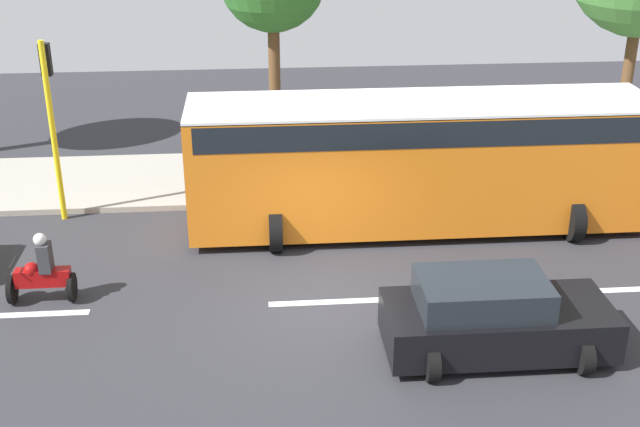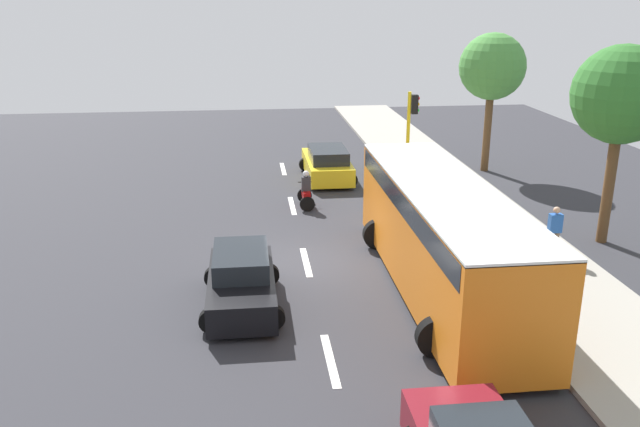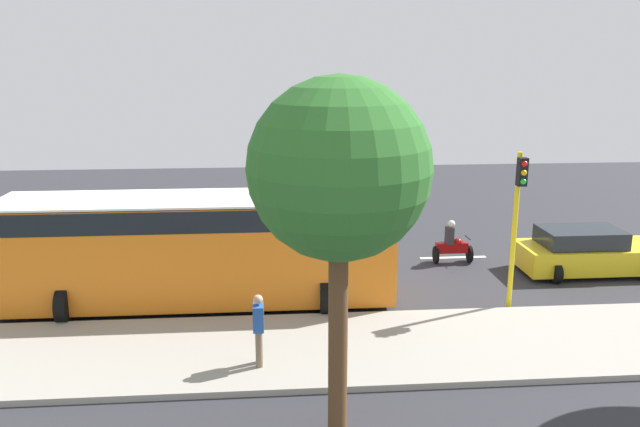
# 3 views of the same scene
# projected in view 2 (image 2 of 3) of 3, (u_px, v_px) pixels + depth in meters

# --- Properties ---
(ground_plane) EXTENTS (40.00, 60.00, 0.10)m
(ground_plane) POSITION_uv_depth(u_px,v_px,m) (306.00, 264.00, 21.11)
(ground_plane) COLOR #2D2D33
(sidewalk) EXTENTS (4.00, 60.00, 0.15)m
(sidewalk) POSITION_uv_depth(u_px,v_px,m) (516.00, 251.00, 21.83)
(sidewalk) COLOR #9E998E
(sidewalk) RESTS_ON ground
(lane_stripe_north) EXTENTS (0.20, 2.40, 0.01)m
(lane_stripe_north) POSITION_uv_depth(u_px,v_px,m) (330.00, 360.00, 15.44)
(lane_stripe_north) COLOR white
(lane_stripe_north) RESTS_ON ground
(lane_stripe_mid) EXTENTS (0.20, 2.40, 0.01)m
(lane_stripe_mid) POSITION_uv_depth(u_px,v_px,m) (306.00, 262.00, 21.10)
(lane_stripe_mid) COLOR white
(lane_stripe_mid) RESTS_ON ground
(lane_stripe_south) EXTENTS (0.20, 2.40, 0.01)m
(lane_stripe_south) POSITION_uv_depth(u_px,v_px,m) (292.00, 206.00, 26.75)
(lane_stripe_south) COLOR white
(lane_stripe_south) RESTS_ON ground
(lane_stripe_far_south) EXTENTS (0.20, 2.40, 0.01)m
(lane_stripe_far_south) POSITION_uv_depth(u_px,v_px,m) (283.00, 169.00, 32.41)
(lane_stripe_far_south) COLOR white
(lane_stripe_far_south) RESTS_ON ground
(car_black) EXTENTS (2.19, 4.13, 1.52)m
(car_black) POSITION_uv_depth(u_px,v_px,m) (242.00, 282.00, 17.96)
(car_black) COLOR black
(car_black) RESTS_ON ground
(car_yellow_cab) EXTENTS (2.36, 4.60, 1.52)m
(car_yellow_cab) POSITION_uv_depth(u_px,v_px,m) (327.00, 164.00, 30.44)
(car_yellow_cab) COLOR yellow
(car_yellow_cab) RESTS_ON ground
(city_bus) EXTENTS (3.20, 11.00, 3.16)m
(city_bus) POSITION_uv_depth(u_px,v_px,m) (442.00, 231.00, 18.50)
(city_bus) COLOR orange
(city_bus) RESTS_ON ground
(motorcycle) EXTENTS (0.60, 1.30, 1.53)m
(motorcycle) POSITION_uv_depth(u_px,v_px,m) (306.00, 192.00, 26.40)
(motorcycle) COLOR black
(motorcycle) RESTS_ON ground
(pedestrian_near_signal) EXTENTS (0.40, 0.24, 1.69)m
(pedestrian_near_signal) POSITION_uv_depth(u_px,v_px,m) (554.00, 230.00, 20.85)
(pedestrian_near_signal) COLOR #72604C
(pedestrian_near_signal) RESTS_ON sidewalk
(traffic_light_corner) EXTENTS (0.49, 0.24, 4.50)m
(traffic_light_corner) POSITION_uv_depth(u_px,v_px,m) (410.00, 131.00, 26.56)
(traffic_light_corner) COLOR yellow
(traffic_light_corner) RESTS_ON ground
(street_tree_center) EXTENTS (3.09, 3.09, 6.53)m
(street_tree_center) POSITION_uv_depth(u_px,v_px,m) (492.00, 68.00, 30.60)
(street_tree_center) COLOR brown
(street_tree_center) RESTS_ON ground
(street_tree_north) EXTENTS (3.22, 3.22, 6.70)m
(street_tree_north) POSITION_uv_depth(u_px,v_px,m) (622.00, 96.00, 21.29)
(street_tree_north) COLOR brown
(street_tree_north) RESTS_ON ground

